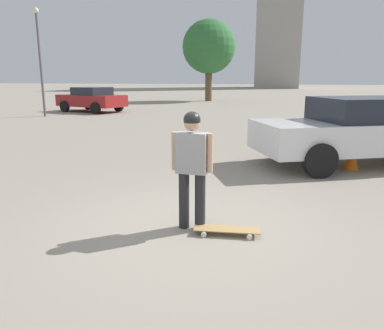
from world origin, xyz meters
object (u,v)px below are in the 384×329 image
at_px(person, 192,162).
at_px(car_parked_far, 92,99).
at_px(car_parked_near, 360,130).
at_px(traffic_cone, 352,156).
at_px(skateboard, 227,229).

distance_m(person, car_parked_far, 18.73).
distance_m(person, car_parked_near, 5.47).
bearing_deg(car_parked_near, person, 33.54).
distance_m(car_parked_far, traffic_cone, 17.28).
relative_size(skateboard, car_parked_near, 0.17).
distance_m(car_parked_near, traffic_cone, 0.81).
bearing_deg(car_parked_far, car_parked_near, 156.92).
height_order(skateboard, traffic_cone, traffic_cone).
bearing_deg(traffic_cone, skateboard, -25.56).
xyz_separation_m(person, car_parked_near, (-4.74, 2.72, -0.11)).
height_order(skateboard, car_parked_near, car_parked_near).
bearing_deg(traffic_cone, person, -31.26).
relative_size(car_parked_near, traffic_cone, 8.39).
height_order(person, skateboard, person).
bearing_deg(car_parked_far, skateboard, 141.26).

